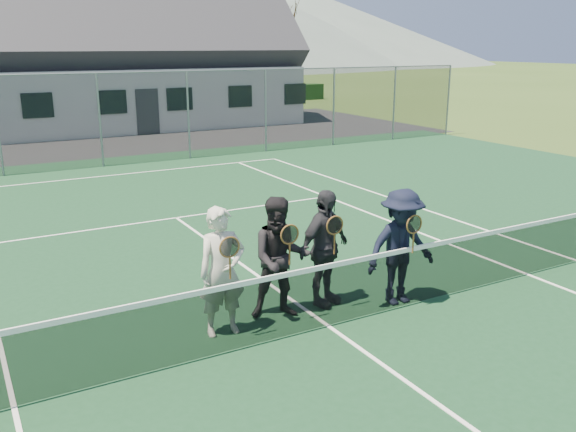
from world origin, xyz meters
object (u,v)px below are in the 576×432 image
object	(u,v)px
clubhouse	(129,42)
player_b	(280,258)
player_c	(324,248)
player_d	(401,247)
player_a	(222,272)
tennis_net	(329,292)

from	to	relation	value
clubhouse	player_b	size ratio (longest dim) A/B	8.67
player_c	player_d	distance (m)	1.16
player_b	clubhouse	bearing A→B (deg)	79.29
clubhouse	player_a	xyz separation A→B (m)	(-5.37, -23.46, -3.07)
clubhouse	player_c	bearing A→B (deg)	-98.86
player_b	player_d	xyz separation A→B (m)	(1.82, -0.47, -0.00)
clubhouse	player_c	size ratio (longest dim) A/B	8.67
clubhouse	player_d	distance (m)	24.16
clubhouse	player_a	bearing A→B (deg)	-102.89
tennis_net	player_c	bearing A→B (deg)	62.18
player_b	player_d	distance (m)	1.88
player_b	player_d	world-z (taller)	same
tennis_net	player_a	world-z (taller)	player_a
tennis_net	clubhouse	size ratio (longest dim) A/B	0.75
player_c	clubhouse	bearing A→B (deg)	81.14
tennis_net	player_c	distance (m)	0.88
tennis_net	player_d	size ratio (longest dim) A/B	6.49
tennis_net	player_c	world-z (taller)	player_c
player_a	player_b	distance (m)	0.95
player_a	player_d	bearing A→B (deg)	-7.61
player_c	player_d	world-z (taller)	same
player_d	tennis_net	bearing A→B (deg)	-173.08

